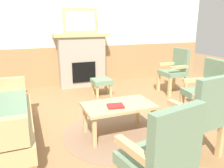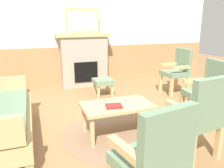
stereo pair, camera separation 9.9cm
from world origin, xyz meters
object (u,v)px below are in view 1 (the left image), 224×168
framed_picture (80,21)px  armchair_front_left (201,113)px  fireplace (82,60)px  footstool (102,83)px  coffee_table (118,108)px  book_on_table (115,106)px  armchair_front_center (161,157)px  armchair_by_window_left (207,88)px  armchair_near_fireplace (176,69)px

framed_picture → armchair_front_left: framed_picture is taller
fireplace → footstool: size_ratio=3.25×
coffee_table → book_on_table: (-0.08, -0.08, 0.07)m
footstool → armchair_front_center: 3.19m
framed_picture → armchair_by_window_left: size_ratio=0.82×
fireplace → footstool: (0.19, -0.91, -0.37)m
armchair_by_window_left → armchair_front_center: size_ratio=1.00×
footstool → armchair_near_fireplace: 1.66m
footstool → armchair_near_fireplace: bearing=-14.0°
fireplace → footstool: fireplace is taller
fireplace → armchair_by_window_left: (1.30, -2.72, -0.11)m
fireplace → armchair_near_fireplace: (1.78, -1.31, -0.11)m
armchair_near_fireplace → armchair_by_window_left: bearing=-108.8°
book_on_table → armchair_by_window_left: bearing=-0.3°
book_on_table → armchair_front_center: 1.33m
armchair_by_window_left → coffee_table: bearing=176.6°
armchair_by_window_left → framed_picture: bearing=115.5°
footstool → armchair_front_center: size_ratio=0.41×
armchair_front_left → framed_picture: bearing=98.0°
footstool → book_on_table: bearing=-103.3°
armchair_near_fireplace → armchair_front_center: same height
fireplace → book_on_table: fireplace is taller
fireplace → armchair_near_fireplace: size_ratio=1.33×
book_on_table → armchair_near_fireplace: (2.01, 1.41, 0.08)m
armchair_near_fireplace → footstool: bearing=166.0°
armchair_near_fireplace → armchair_front_left: bearing=-120.7°
coffee_table → armchair_near_fireplace: 2.35m
framed_picture → armchair_by_window_left: 3.18m
footstool → armchair_near_fireplace: (1.59, -0.40, 0.25)m
fireplace → framed_picture: size_ratio=1.62×
armchair_front_left → armchair_front_center: same height
footstool → armchair_front_left: bearing=-83.4°
armchair_near_fireplace → fireplace: bearing=143.7°
coffee_table → armchair_by_window_left: size_ratio=0.98×
coffee_table → book_on_table: 0.13m
footstool → armchair_front_center: (-0.60, -3.12, 0.25)m
fireplace → armchair_near_fireplace: bearing=-36.3°
framed_picture → armchair_by_window_left: bearing=-64.5°
book_on_table → armchair_near_fireplace: 2.46m
coffee_table → footstool: coffee_table is taller
book_on_table → armchair_near_fireplace: size_ratio=0.22×
coffee_table → armchair_front_left: armchair_front_left is taller
fireplace → armchair_by_window_left: 3.02m
book_on_table → coffee_table: bearing=45.8°
armchair_near_fireplace → armchair_front_center: (-2.18, -2.73, 0.00)m
fireplace → armchair_front_center: bearing=-95.7°
footstool → armchair_front_center: bearing=-100.8°
coffee_table → armchair_by_window_left: armchair_by_window_left is taller
framed_picture → book_on_table: bearing=-95.0°
armchair_by_window_left → armchair_front_center: bearing=-142.4°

